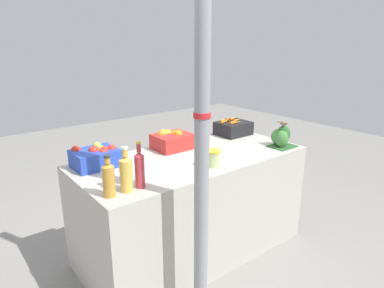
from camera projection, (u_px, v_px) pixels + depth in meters
ground_plane at (192, 249)px, 2.96m from camera, size 10.00×10.00×0.00m
market_table at (192, 204)px, 2.84m from camera, size 1.84×0.85×0.85m
support_pole at (202, 123)px, 1.84m from camera, size 0.10×0.10×2.61m
apple_crate at (95, 157)px, 2.47m from camera, size 0.31×0.25×0.16m
orange_crate at (172, 140)px, 2.88m from camera, size 0.31×0.25×0.16m
carrot_crate at (233, 128)px, 3.31m from camera, size 0.31×0.25×0.17m
broccoli_pile at (281, 137)px, 2.94m from camera, size 0.22×0.20×0.18m
juice_bottle_amber at (109, 179)px, 1.99m from camera, size 0.07×0.07×0.26m
juice_bottle_golden at (126, 173)px, 2.05m from camera, size 0.08×0.08×0.28m
juice_bottle_ruby at (140, 168)px, 2.11m from camera, size 0.06×0.06×0.30m
pickle_jar at (212, 158)px, 2.49m from camera, size 0.12×0.12×0.12m
sparrow_bird at (284, 123)px, 2.88m from camera, size 0.05×0.13×0.05m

